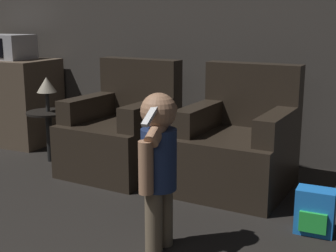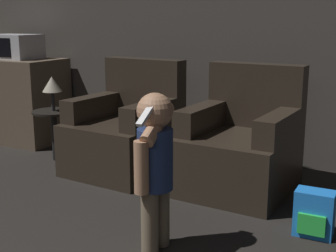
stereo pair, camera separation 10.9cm
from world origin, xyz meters
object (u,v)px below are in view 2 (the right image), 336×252
toy_backpack (314,214)px  person_toddler (154,160)px  armchair_right (241,147)px  microwave (14,47)px  armchair_left (126,133)px  lamp (52,85)px

toy_backpack → person_toddler: bearing=-143.5°
armchair_right → microwave: size_ratio=1.79×
armchair_left → microwave: bearing=172.0°
lamp → person_toddler: bearing=-34.0°
toy_backpack → armchair_right: bearing=138.2°
armchair_left → toy_backpack: bearing=-14.0°
armchair_right → toy_backpack: size_ratio=3.33×
armchair_left → lamp: 0.85m
person_toddler → toy_backpack: (0.80, 0.59, -0.40)m
lamp → armchair_right: bearing=1.7°
armchair_right → lamp: size_ratio=3.02×
armchair_left → microwave: 1.82m
microwave → lamp: size_ratio=1.68×
person_toddler → lamp: person_toddler is taller
armchair_left → lamp: armchair_left is taller
armchair_left → toy_backpack: size_ratio=3.33×
armchair_left → person_toddler: 1.52m
lamp → toy_backpack: bearing=-12.4°
person_toddler → lamp: bearing=-116.2°
armchair_left → toy_backpack: armchair_left is taller
toy_backpack → microwave: size_ratio=0.54×
armchair_left → lamp: bearing=-170.7°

